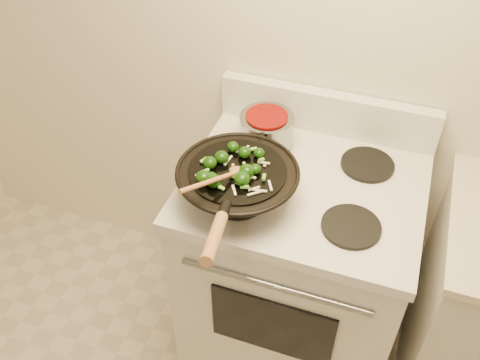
% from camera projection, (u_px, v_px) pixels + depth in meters
% --- Properties ---
extents(stove, '(0.78, 0.67, 1.08)m').
position_uv_depth(stove, '(295.00, 268.00, 2.06)').
color(stove, silver).
rests_on(stove, ground).
extents(wok, '(0.38, 0.62, 0.23)m').
position_uv_depth(wok, '(237.00, 183.00, 1.63)').
color(wok, black).
rests_on(wok, stove).
extents(stirfry, '(0.24, 0.23, 0.04)m').
position_uv_depth(stirfry, '(229.00, 169.00, 1.58)').
color(stirfry, black).
rests_on(stirfry, wok).
extents(wooden_spoon, '(0.13, 0.24, 0.09)m').
position_uv_depth(wooden_spoon, '(222.00, 177.00, 1.53)').
color(wooden_spoon, '#9F683E').
rests_on(wooden_spoon, wok).
extents(saucepan, '(0.19, 0.30, 0.11)m').
position_uv_depth(saucepan, '(266.00, 129.00, 1.85)').
color(saucepan, gray).
rests_on(saucepan, stove).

